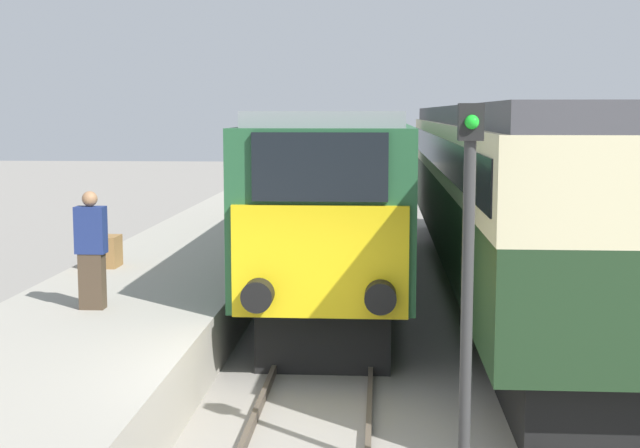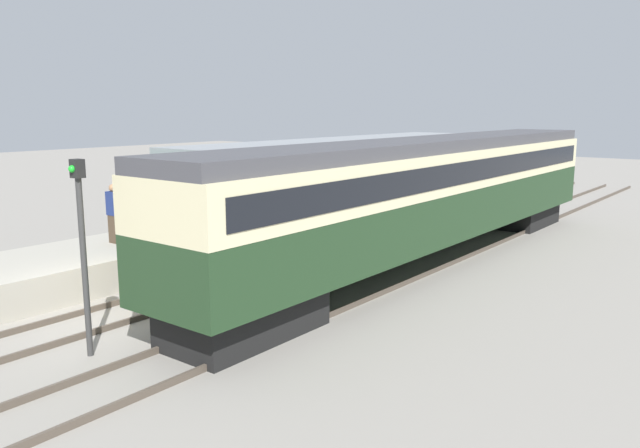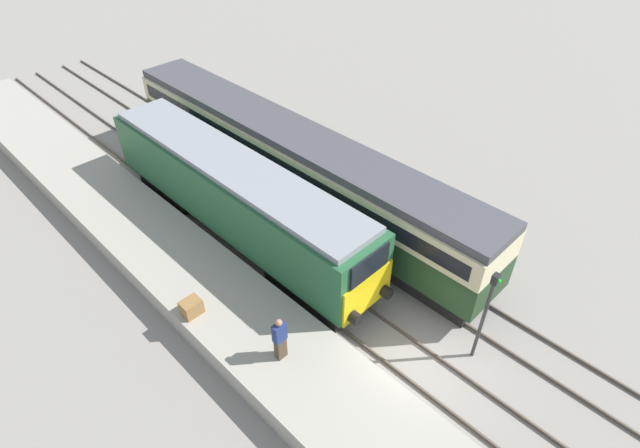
# 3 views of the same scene
# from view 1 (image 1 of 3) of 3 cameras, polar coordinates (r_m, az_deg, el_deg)

# --- Properties ---
(ground_plane) EXTENTS (120.00, 120.00, 0.00)m
(ground_plane) POSITION_cam_1_polar(r_m,az_deg,el_deg) (10.74, -0.85, -13.97)
(ground_plane) COLOR gray
(platform_left) EXTENTS (3.50, 50.00, 0.93)m
(platform_left) POSITION_cam_1_polar(r_m,az_deg,el_deg) (18.76, -8.95, -3.39)
(platform_left) COLOR #9E998C
(platform_left) RESTS_ON ground_plane
(rails_near_track) EXTENTS (1.51, 60.00, 0.14)m
(rails_near_track) POSITION_cam_1_polar(r_m,az_deg,el_deg) (15.48, 0.67, -7.06)
(rails_near_track) COLOR #4C4238
(rails_near_track) RESTS_ON ground_plane
(rails_far_track) EXTENTS (1.50, 60.00, 0.14)m
(rails_far_track) POSITION_cam_1_polar(r_m,az_deg,el_deg) (15.67, 13.28, -7.08)
(rails_far_track) COLOR #4C4238
(rails_far_track) RESTS_ON ground_plane
(locomotive) EXTENTS (2.70, 15.31, 3.89)m
(locomotive) POSITION_cam_1_polar(r_m,az_deg,el_deg) (19.78, 1.43, 2.27)
(locomotive) COLOR black
(locomotive) RESTS_ON ground_plane
(passenger_carriage) EXTENTS (2.75, 21.23, 4.00)m
(passenger_carriage) POSITION_cam_1_polar(r_m,az_deg,el_deg) (20.08, 11.21, 2.95)
(passenger_carriage) COLOR black
(passenger_carriage) RESTS_ON ground_plane
(person_on_platform) EXTENTS (0.44, 0.26, 1.78)m
(person_on_platform) POSITION_cam_1_polar(r_m,az_deg,el_deg) (13.76, -14.42, -1.64)
(person_on_platform) COLOR #473828
(person_on_platform) RESTS_ON platform_left
(signal_post) EXTENTS (0.24, 0.28, 3.96)m
(signal_post) POSITION_cam_1_polar(r_m,az_deg,el_deg) (8.91, 9.44, -2.76)
(signal_post) COLOR #333333
(signal_post) RESTS_ON ground_plane
(luggage_crate) EXTENTS (0.70, 0.56, 0.60)m
(luggage_crate) POSITION_cam_1_polar(r_m,az_deg,el_deg) (17.56, -13.86, -1.71)
(luggage_crate) COLOR olive
(luggage_crate) RESTS_ON platform_left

